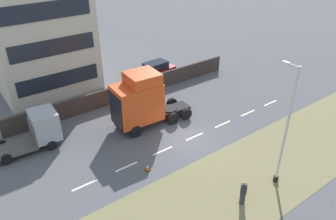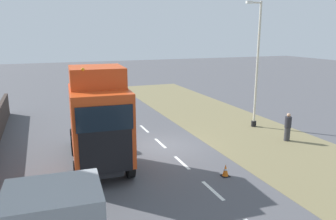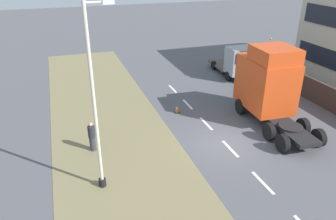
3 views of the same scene
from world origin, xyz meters
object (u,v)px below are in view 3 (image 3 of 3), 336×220
at_px(lorry_cab, 268,84).
at_px(traffic_cone_lead, 177,109).
at_px(flatbed_truck, 238,62).
at_px(pedestrian, 92,137).
at_px(lamp_post, 97,112).

distance_m(lorry_cab, traffic_cone_lead, 6.19).
height_order(flatbed_truck, traffic_cone_lead, flatbed_truck).
bearing_deg(lorry_cab, traffic_cone_lead, 155.60).
distance_m(flatbed_truck, pedestrian, 15.71).
bearing_deg(pedestrian, lorry_cab, 1.72).
height_order(flatbed_truck, pedestrian, flatbed_truck).
xyz_separation_m(pedestrian, traffic_cone_lead, (6.07, 3.04, -0.56)).
relative_size(lorry_cab, pedestrian, 4.12).
distance_m(pedestrian, traffic_cone_lead, 6.82).
distance_m(lorry_cab, flatbed_truck, 8.04).
distance_m(lamp_post, pedestrian, 4.49).
xyz_separation_m(flatbed_truck, traffic_cone_lead, (-7.45, -4.94, -1.20)).
bearing_deg(flatbed_truck, pedestrian, 33.83).
relative_size(flatbed_truck, lamp_post, 0.66).
distance_m(lorry_cab, pedestrian, 11.32).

